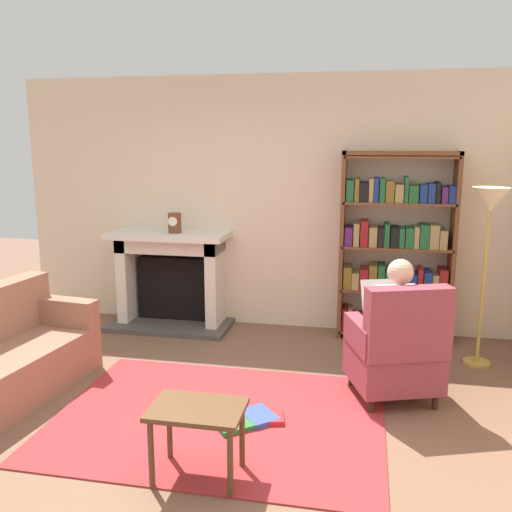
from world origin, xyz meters
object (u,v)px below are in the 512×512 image
at_px(fireplace, 172,275).
at_px(floor_lamp, 489,216).
at_px(side_table, 197,418).
at_px(bookshelf, 395,250).
at_px(armchair_reading, 397,350).
at_px(seated_reader, 393,321).
at_px(mantel_clock, 175,223).

height_order(fireplace, floor_lamp, floor_lamp).
bearing_deg(side_table, bookshelf, 65.69).
height_order(armchair_reading, seated_reader, seated_reader).
relative_size(mantel_clock, armchair_reading, 0.22).
relative_size(mantel_clock, floor_lamp, 0.13).
bearing_deg(bookshelf, floor_lamp, -37.98).
height_order(bookshelf, side_table, bookshelf).
height_order(fireplace, armchair_reading, fireplace).
relative_size(mantel_clock, bookshelf, 0.11).
xyz_separation_m(fireplace, floor_lamp, (3.13, -0.55, 0.81)).
height_order(fireplace, seated_reader, seated_reader).
bearing_deg(seated_reader, fireplace, -49.23).
relative_size(fireplace, mantel_clock, 6.27).
distance_m(fireplace, side_table, 2.96).
distance_m(seated_reader, floor_lamp, 1.36).
bearing_deg(fireplace, seated_reader, -29.97).
relative_size(bookshelf, side_table, 3.43).
height_order(seated_reader, side_table, seated_reader).
relative_size(side_table, floor_lamp, 0.35).
bearing_deg(bookshelf, mantel_clock, -176.64).
bearing_deg(fireplace, mantel_clock, -49.83).
height_order(bookshelf, seated_reader, bookshelf).
bearing_deg(armchair_reading, bookshelf, -110.37).
relative_size(fireplace, floor_lamp, 0.82).
bearing_deg(mantel_clock, floor_lamp, -8.37).
bearing_deg(mantel_clock, armchair_reading, -30.68).
relative_size(armchair_reading, seated_reader, 0.85).
relative_size(bookshelf, seated_reader, 1.68).
relative_size(mantel_clock, side_table, 0.38).
xyz_separation_m(bookshelf, side_table, (-1.25, -2.76, -0.55)).
distance_m(side_table, floor_lamp, 3.11).
xyz_separation_m(seated_reader, side_table, (-1.18, -1.39, -0.23)).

